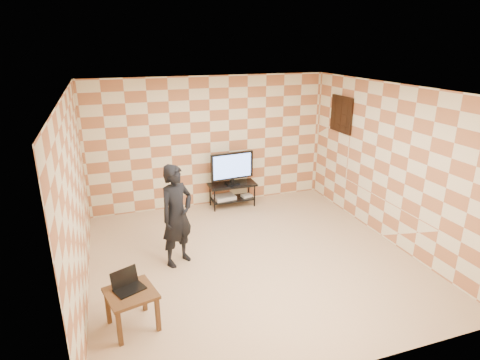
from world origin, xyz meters
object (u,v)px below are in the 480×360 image
(tv_stand, at_px, (232,190))
(side_table, at_px, (131,298))
(person, at_px, (177,215))
(tv, at_px, (232,167))

(tv_stand, xyz_separation_m, side_table, (-2.33, -3.26, 0.05))
(person, bearing_deg, tv, 20.61)
(tv, relative_size, person, 0.58)
(tv_stand, relative_size, tv, 1.07)
(tv, xyz_separation_m, side_table, (-2.33, -3.25, -0.46))
(person, bearing_deg, side_table, -152.81)
(tv_stand, relative_size, person, 0.61)
(tv, height_order, person, person)
(tv_stand, xyz_separation_m, person, (-1.51, -1.92, 0.45))
(tv, height_order, side_table, tv)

